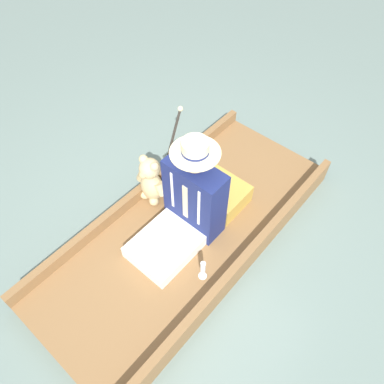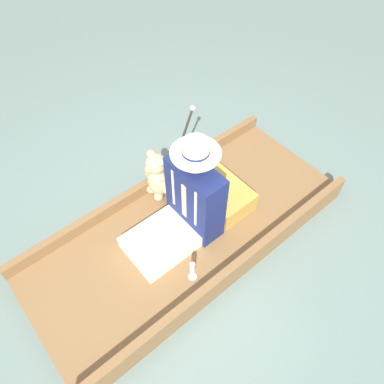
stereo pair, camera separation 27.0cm
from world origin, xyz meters
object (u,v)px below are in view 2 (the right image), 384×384
(seated_person, at_px, (187,204))
(walking_cane, at_px, (182,141))
(teddy_bear, at_px, (157,176))
(wine_glass, at_px, (192,269))

(seated_person, distance_m, walking_cane, 0.57)
(teddy_bear, relative_size, wine_glass, 2.41)
(teddy_bear, bearing_deg, walking_cane, -85.74)
(seated_person, xyz_separation_m, wine_glass, (-0.36, 0.24, -0.19))
(wine_glass, distance_m, walking_cane, 1.03)
(seated_person, height_order, wine_glass, seated_person)
(seated_person, relative_size, teddy_bear, 1.89)
(seated_person, relative_size, walking_cane, 1.23)
(teddy_bear, distance_m, walking_cane, 0.35)
(teddy_bear, height_order, wine_glass, teddy_bear)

